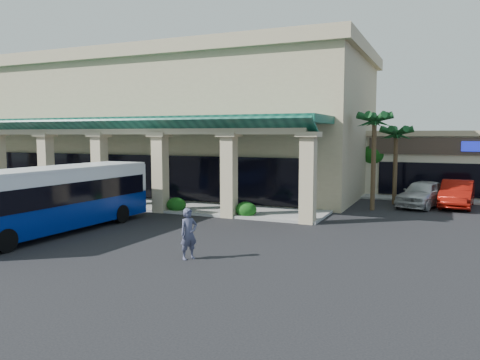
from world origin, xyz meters
The scene contains 10 objects.
ground centered at (0.00, 0.00, 0.00)m, with size 110.00×110.00×0.00m, color black.
main_building centered at (-8.00, 16.00, 5.67)m, with size 30.80×14.80×11.35m, color tan, non-canonical shape.
arcade centered at (-8.00, 6.80, 2.85)m, with size 30.00×6.20×5.70m, color #0A3F32, non-canonical shape.
palm_0 centered at (8.50, 11.00, 3.30)m, with size 2.40×2.40×6.60m, color #0F3816, non-canonical shape.
palm_1 centered at (9.50, 14.00, 2.90)m, with size 2.40×2.40×5.80m, color #0F3816, non-canonical shape.
broadleaf_tree centered at (7.50, 19.00, 2.41)m, with size 2.60×2.60×4.81m, color #11450F, non-canonical shape.
transit_bus centered at (-4.24, -1.77, 1.55)m, with size 2.58×11.08×3.09m, color navy, non-canonical shape.
pedestrian centered at (3.83, -3.39, 0.95)m, with size 0.70×0.46×1.91m, color #42445F.
car_silver centered at (11.27, 13.58, 0.86)m, with size 2.03×5.05×1.72m, color #BBBBBC.
car_white centered at (13.27, 14.30, 0.86)m, with size 1.83×5.24×1.73m, color maroon.
Camera 1 is at (12.37, -18.25, 4.61)m, focal length 35.00 mm.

